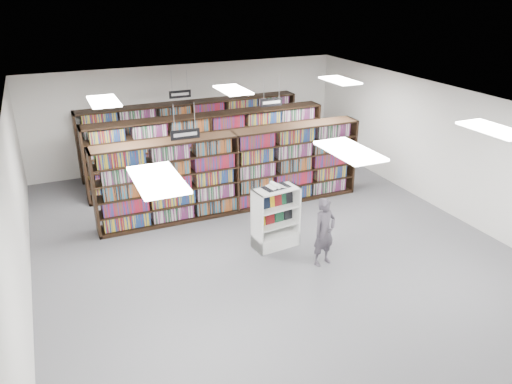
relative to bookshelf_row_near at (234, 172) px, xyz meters
name	(u,v)px	position (x,y,z in m)	size (l,w,h in m)	color
floor	(267,243)	(0.00, -2.00, -1.05)	(12.00, 12.00, 0.00)	#4B4A4F
ceiling	(268,106)	(0.00, -2.00, 2.15)	(10.00, 12.00, 0.10)	white
wall_back	(188,115)	(0.00, 4.00, 0.55)	(10.00, 0.10, 3.20)	white
wall_front	(484,354)	(0.00, -8.00, 0.55)	(10.00, 0.10, 3.20)	white
wall_left	(16,220)	(-5.00, -2.00, 0.55)	(0.10, 12.00, 3.20)	white
wall_right	(446,150)	(5.00, -2.00, 0.55)	(0.10, 12.00, 3.20)	white
bookshelf_row_near	(234,172)	(0.00, 0.00, 0.00)	(7.00, 0.60, 2.10)	black
bookshelf_row_mid	(209,150)	(0.00, 2.00, 0.00)	(7.00, 0.60, 2.10)	black
bookshelf_row_far	(192,134)	(0.00, 3.70, 0.00)	(7.00, 0.60, 2.10)	black
aisle_sign_left	(185,133)	(-1.50, -1.00, 1.48)	(0.65, 0.02, 0.80)	#B2B2B7
aisle_sign_right	(271,102)	(1.50, 1.00, 1.48)	(0.65, 0.02, 0.80)	#B2B2B7
aisle_sign_center	(180,93)	(-0.50, 3.00, 1.48)	(0.65, 0.02, 0.80)	#B2B2B7
troffer_front_left	(158,180)	(-3.00, -5.00, 2.11)	(0.60, 1.20, 0.04)	white
troffer_front_center	(350,151)	(0.00, -5.00, 2.11)	(0.60, 1.20, 0.04)	white
troffer_front_right	(493,129)	(3.00, -5.00, 2.11)	(0.60, 1.20, 0.04)	white
troffer_back_left	(104,101)	(-3.00, 0.00, 2.11)	(0.60, 1.20, 0.04)	white
troffer_back_center	(233,90)	(0.00, 0.00, 2.11)	(0.60, 1.20, 0.04)	white
troffer_back_right	(340,80)	(3.00, 0.00, 2.11)	(0.60, 1.20, 0.04)	white
endcap_display	(275,226)	(0.13, -2.13, -0.57)	(1.06, 0.61, 1.41)	white
open_book	(276,186)	(0.16, -2.10, 0.39)	(0.64, 0.44, 0.13)	black
shopper	(324,232)	(0.74, -3.26, -0.30)	(0.55, 0.36, 1.50)	#453F48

